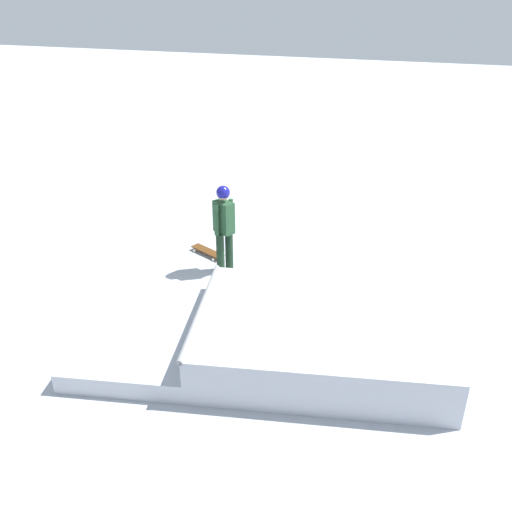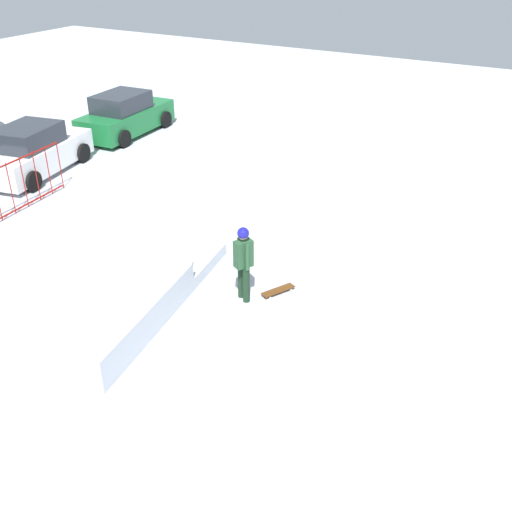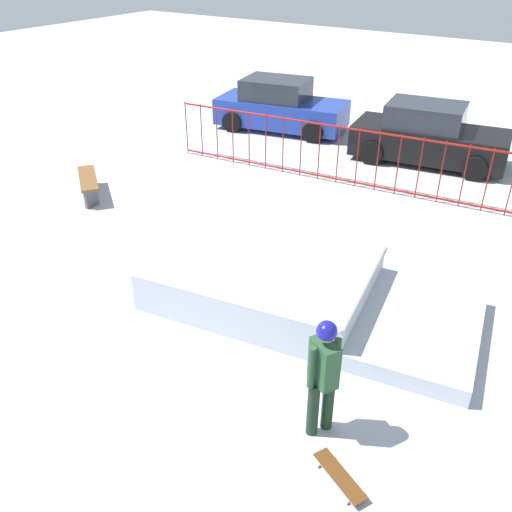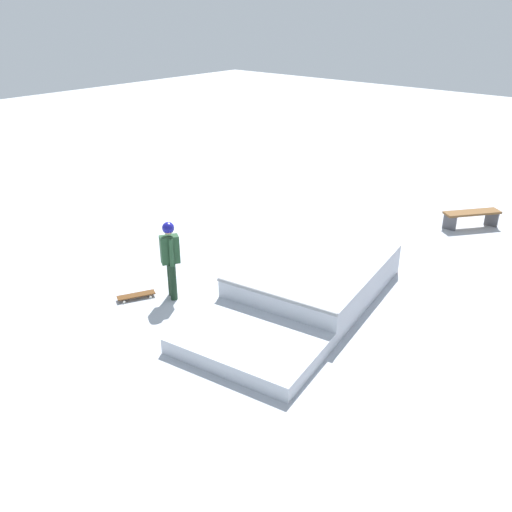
{
  "view_description": "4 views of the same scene",
  "coord_description": "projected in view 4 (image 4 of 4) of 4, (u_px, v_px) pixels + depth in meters",
  "views": [
    {
      "loc": [
        -0.54,
        7.21,
        5.22
      ],
      "look_at": [
        1.79,
        -0.82,
        0.9
      ],
      "focal_mm": 39.52,
      "sensor_mm": 36.0,
      "label": 1
    },
    {
      "loc": [
        -6.76,
        -7.37,
        7.18
      ],
      "look_at": [
        2.9,
        -1.91,
        1.0
      ],
      "focal_mm": 42.17,
      "sensor_mm": 36.0,
      "label": 2
    },
    {
      "loc": [
        4.69,
        -6.24,
        5.49
      ],
      "look_at": [
        0.14,
        0.62,
        0.6
      ],
      "focal_mm": 38.07,
      "sensor_mm": 36.0,
      "label": 3
    },
    {
      "loc": [
        9.17,
        6.18,
        5.74
      ],
      "look_at": [
        1.4,
        -0.48,
        0.9
      ],
      "focal_mm": 37.71,
      "sensor_mm": 36.0,
      "label": 4
    }
  ],
  "objects": [
    {
      "name": "skater",
      "position": [
        170.0,
        254.0,
        11.14
      ],
      "size": [
        0.44,
        0.39,
        1.73
      ],
      "rotation": [
        0.0,
        0.0,
        5.76
      ],
      "color": "black",
      "rests_on": "ground"
    },
    {
      "name": "ground_plane",
      "position": [
        311.0,
        277.0,
        12.39
      ],
      "size": [
        60.0,
        60.0,
        0.0
      ],
      "primitive_type": "plane",
      "color": "#B2B7C1"
    },
    {
      "name": "skate_ramp",
      "position": [
        305.0,
        286.0,
        11.35
      ],
      "size": [
        5.74,
        3.4,
        0.74
      ],
      "rotation": [
        0.0,
        0.0,
        0.16
      ],
      "color": "silver",
      "rests_on": "ground"
    },
    {
      "name": "park_bench",
      "position": [
        472.0,
        216.0,
        14.97
      ],
      "size": [
        1.51,
        1.29,
        0.48
      ],
      "rotation": [
        0.0,
        0.0,
        5.63
      ],
      "color": "brown",
      "rests_on": "ground"
    },
    {
      "name": "skateboard",
      "position": [
        136.0,
        295.0,
        11.47
      ],
      "size": [
        0.8,
        0.54,
        0.09
      ],
      "rotation": [
        0.0,
        0.0,
        5.81
      ],
      "color": "#593314",
      "rests_on": "ground"
    }
  ]
}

